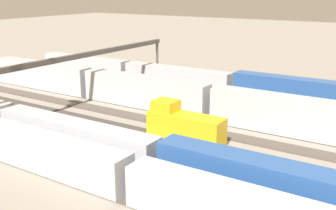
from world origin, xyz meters
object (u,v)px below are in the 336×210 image
object	(u,v)px
train_on_track_0	(169,75)
train_on_track_3	(211,103)
train_on_track_8	(131,179)
signal_gantry	(80,60)
train_on_track_7	(61,133)
train_on_track_5	(184,126)
train_on_track_2	(282,108)

from	to	relation	value
train_on_track_0	train_on_track_3	distance (m)	22.45
train_on_track_8	signal_gantry	xyz separation A→B (m)	(25.49, -20.00, 5.78)
train_on_track_8	signal_gantry	world-z (taller)	signal_gantry
train_on_track_7	signal_gantry	world-z (taller)	signal_gantry
train_on_track_5	signal_gantry	distance (m)	23.58
train_on_track_7	train_on_track_2	bearing A→B (deg)	-127.34
train_on_track_8	train_on_track_2	xyz separation A→B (m)	(-4.67, -30.00, -0.02)
train_on_track_7	train_on_track_0	world-z (taller)	same
train_on_track_7	train_on_track_2	size ratio (longest dim) A/B	0.93
train_on_track_5	train_on_track_0	size ratio (longest dim) A/B	0.15
train_on_track_8	train_on_track_3	world-z (taller)	train_on_track_3
signal_gantry	train_on_track_8	bearing A→B (deg)	141.88
train_on_track_7	train_on_track_2	xyz separation A→B (m)	(-19.07, -25.00, -0.08)
train_on_track_8	train_on_track_7	world-z (taller)	train_on_track_7
train_on_track_8	train_on_track_0	world-z (taller)	train_on_track_0
train_on_track_0	signal_gantry	world-z (taller)	signal_gantry
train_on_track_7	signal_gantry	bearing A→B (deg)	-53.54
train_on_track_0	signal_gantry	distance (m)	21.24
train_on_track_7	train_on_track_2	distance (m)	31.44
train_on_track_5	signal_gantry	size ratio (longest dim) A/B	0.22
train_on_track_8	train_on_track_0	distance (m)	45.24
train_on_track_5	train_on_track_0	bearing A→B (deg)	-54.26
train_on_track_7	train_on_track_2	world-z (taller)	train_on_track_7
train_on_track_2	train_on_track_3	xyz separation A→B (m)	(9.11, 5.00, 0.62)
train_on_track_0	train_on_track_2	size ratio (longest dim) A/B	0.93
train_on_track_8	train_on_track_2	distance (m)	30.36
train_on_track_0	train_on_track_2	world-z (taller)	train_on_track_0
train_on_track_5	train_on_track_0	world-z (taller)	train_on_track_5
signal_gantry	train_on_track_5	bearing A→B (deg)	167.39
train_on_track_8	train_on_track_7	distance (m)	15.25
train_on_track_7	signal_gantry	xyz separation A→B (m)	(11.08, -15.00, 5.72)
train_on_track_0	train_on_track_2	bearing A→B (deg)	158.82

